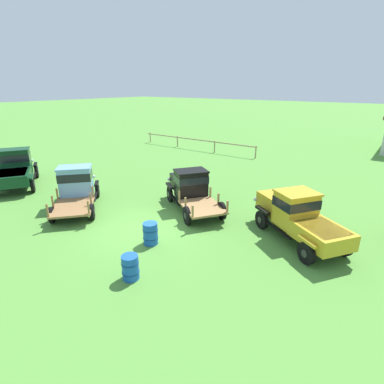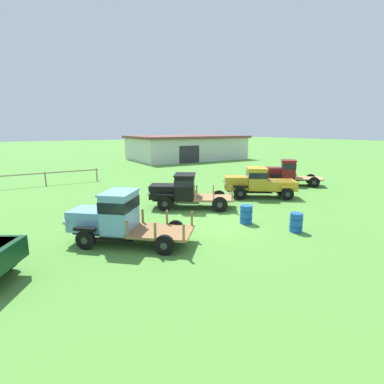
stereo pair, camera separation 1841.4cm
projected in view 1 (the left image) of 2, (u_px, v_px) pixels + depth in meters
name	position (u px, v px, depth m)	size (l,w,h in m)	color
ground_plane	(144.00, 229.00, 14.02)	(240.00, 240.00, 0.00)	#518E38
paddock_fence	(196.00, 141.00, 30.93)	(13.65, 0.50, 1.15)	#997F60
vintage_truck_foreground_near	(15.00, 168.00, 19.72)	(5.53, 4.35, 2.38)	black
vintage_truck_second_in_line	(77.00, 185.00, 16.61)	(5.04, 4.74, 2.21)	black
vintage_truck_midrow_center	(190.00, 187.00, 16.40)	(5.12, 4.27, 2.08)	black
vintage_truck_far_side	(297.00, 216.00, 12.83)	(4.96, 4.08, 2.10)	black
oil_drum_beside_row	(150.00, 233.00, 12.58)	(0.64, 0.64, 0.95)	#1951B2
oil_drum_near_fence	(130.00, 267.00, 10.29)	(0.61, 0.61, 0.90)	#1951B2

